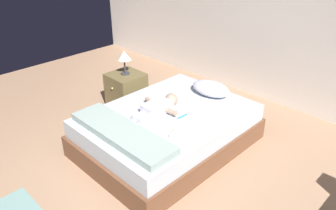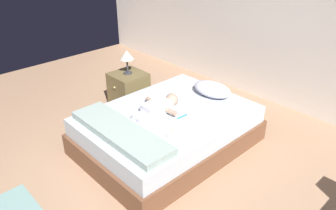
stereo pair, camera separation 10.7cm
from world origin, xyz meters
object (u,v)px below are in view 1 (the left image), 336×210
Objects in this scene: toothbrush at (183,116)px; lamp at (124,57)px; baby_bottle at (174,133)px; pillow at (211,89)px; nightstand at (126,90)px; bed at (168,130)px; baby at (160,106)px.

lamp is (-1.34, 0.24, 0.30)m from toothbrush.
lamp is 1.67m from baby_bottle.
pillow is at bearing 101.59° from toothbrush.
nightstand is 3.93× the size of baby_bottle.
bed is at bearing -14.70° from nightstand.
baby is 1.14m from lamp.
bed is 0.80m from pillow.
pillow is 1.52× the size of lamp.
baby_bottle is (0.33, -1.03, -0.04)m from pillow.
lamp reaches higher than baby_bottle.
pillow is 1.08m from baby_bottle.
lamp reaches higher than toothbrush.
toothbrush is at bearing -10.31° from nightstand.
baby is 0.30m from toothbrush.
bed is 0.32m from baby.
bed is 15.29× the size of baby_bottle.
bed is 3.89× the size of nightstand.
bed is at bearing -14.71° from lamp.
baby_bottle reaches higher than bed.
pillow reaches higher than baby_bottle.
lamp is 2.67× the size of baby_bottle.
toothbrush is at bearing 18.20° from bed.
toothbrush is 0.46× the size of lamp.
bed is 5.74× the size of lamp.
pillow is at bearing 19.54° from lamp.
toothbrush is at bearing 19.70° from baby.
baby is (-0.10, -0.04, 0.30)m from bed.
toothbrush is 0.41m from baby_bottle.
toothbrush is at bearing 118.73° from baby_bottle.
pillow and baby have the same top height.
lamp is at bearing 162.03° from baby.
lamp is at bearing 169.69° from toothbrush.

